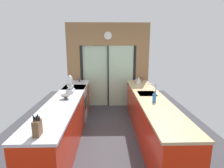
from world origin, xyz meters
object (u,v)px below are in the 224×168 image
object	(u,v)px
mixing_bowl_near	(66,97)
knife_block	(37,128)
stand_mixer	(70,86)
kettle	(139,80)
oven_range	(75,104)
mixing_bowl_far	(79,80)
soap_bottle	(154,98)

from	to	relation	value
mixing_bowl_near	knife_block	distance (m)	1.54
stand_mixer	kettle	bearing A→B (deg)	30.28
oven_range	stand_mixer	distance (m)	0.86
mixing_bowl_far	knife_block	world-z (taller)	knife_block
mixing_bowl_near	soap_bottle	size ratio (longest dim) A/B	0.97
stand_mixer	kettle	world-z (taller)	stand_mixer
mixing_bowl_near	soap_bottle	xyz separation A→B (m)	(1.78, -0.26, 0.04)
oven_range	soap_bottle	xyz separation A→B (m)	(1.80, -1.35, 0.55)
mixing_bowl_far	soap_bottle	bearing A→B (deg)	-49.84
mixing_bowl_near	soap_bottle	world-z (taller)	soap_bottle
mixing_bowl_far	kettle	xyz separation A→B (m)	(1.78, -0.31, 0.06)
knife_block	stand_mixer	world-z (taller)	stand_mixer
mixing_bowl_near	oven_range	bearing A→B (deg)	90.96
mixing_bowl_near	knife_block	xyz separation A→B (m)	(0.00, -1.54, 0.06)
knife_block	stand_mixer	bearing A→B (deg)	90.00
knife_block	kettle	bearing A→B (deg)	59.98
kettle	soap_bottle	xyz separation A→B (m)	(-0.00, -1.80, -0.01)
mixing_bowl_far	soap_bottle	size ratio (longest dim) A/B	0.73
mixing_bowl_far	knife_block	size ratio (longest dim) A/B	0.57
oven_range	mixing_bowl_far	world-z (taller)	mixing_bowl_far
oven_range	mixing_bowl_near	xyz separation A→B (m)	(0.02, -1.10, 0.51)
soap_bottle	mixing_bowl_near	bearing A→B (deg)	171.78
knife_block	soap_bottle	world-z (taller)	knife_block
stand_mixer	kettle	distance (m)	2.07
knife_block	mixing_bowl_far	bearing A→B (deg)	90.00
oven_range	mixing_bowl_near	world-z (taller)	mixing_bowl_near
mixing_bowl_far	soap_bottle	world-z (taller)	soap_bottle
mixing_bowl_near	stand_mixer	world-z (taller)	stand_mixer
mixing_bowl_far	kettle	distance (m)	1.81
kettle	soap_bottle	bearing A→B (deg)	-90.08
kettle	stand_mixer	bearing A→B (deg)	-149.72
stand_mixer	soap_bottle	size ratio (longest dim) A/B	1.95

